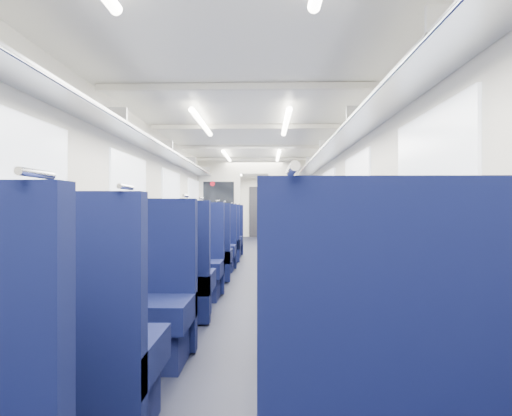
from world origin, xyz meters
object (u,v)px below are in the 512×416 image
end_door (259,212)px  seat_8 (157,283)px  seat_5 (381,370)px  seat_13 (301,258)px  seat_9 (319,283)px  seat_17 (292,244)px  seat_16 (214,244)px  seat_7 (337,308)px  seat_18 (219,240)px  seat_4 (40,363)px  seat_12 (195,256)px  bulkhead (254,205)px  seat_6 (119,309)px  seat_11 (307,266)px  seat_10 (179,267)px  seat_14 (205,249)px  seat_15 (295,250)px  seat_19 (288,240)px

end_door → seat_8: 12.72m
seat_5 → seat_13: (0.00, 4.53, 0.00)m
seat_5 → seat_9: same height
seat_17 → seat_8: bearing=-109.6°
seat_8 → seat_16: 4.72m
seat_7 → seat_8: (-1.66, 1.05, 0.00)m
end_door → seat_18: (-0.83, -6.90, -0.61)m
seat_4 → seat_12: 4.62m
seat_4 → seat_7: size_ratio=1.00×
bulkhead → seat_17: 1.90m
seat_6 → seat_11: (1.66, 2.41, 0.00)m
seat_5 → seat_10: bearing=116.0°
bulkhead → seat_6: bearing=-96.5°
seat_5 → seat_14: size_ratio=1.00×
seat_13 → seat_15: 1.27m
seat_6 → seat_10: same height
seat_9 → seat_8: bearing=-178.7°
seat_4 → seat_6: 1.12m
bulkhead → seat_14: size_ratio=2.22×
seat_18 → seat_19: bearing=5.0°
seat_4 → seat_13: (1.66, 4.48, 0.00)m
bulkhead → seat_19: bulkhead is taller
seat_15 → seat_10: bearing=-124.7°
seat_4 → seat_17: size_ratio=1.00×
seat_10 → seat_17: (1.66, 3.55, 0.00)m
seat_4 → seat_5: bearing=-1.7°
seat_5 → seat_7: same height
seat_12 → seat_8: bearing=-90.0°
seat_4 → seat_12: size_ratio=1.00×
seat_9 → seat_14: same height
seat_12 → seat_16: (0.00, 2.35, 0.00)m
seat_6 → seat_14: size_ratio=1.00×
seat_5 → seat_14: same height
seat_13 → seat_19: 3.68m
seat_11 → seat_17: (0.00, 3.37, 0.00)m
seat_11 → seat_14: size_ratio=1.00×
bulkhead → seat_4: bearing=-95.6°
seat_9 → seat_13: same height
end_door → bulkhead: bearing=-90.0°
seat_13 → seat_16: (-1.66, 2.49, 0.00)m
end_door → bulkhead: size_ratio=0.71×
seat_4 → seat_10: (0.00, 3.36, 0.00)m
seat_12 → seat_13: size_ratio=1.00×
bulkhead → seat_9: size_ratio=2.22×
seat_13 → seat_17: same height
bulkhead → seat_18: bearing=-155.9°
seat_15 → seat_7: bearing=-90.0°
seat_5 → bulkhead: bearing=95.6°
seat_12 → seat_9: bearing=-54.5°
seat_12 → seat_16: 2.35m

